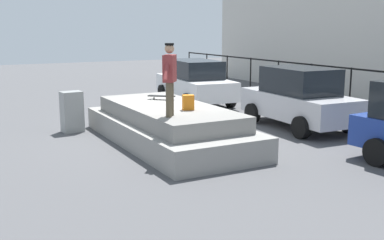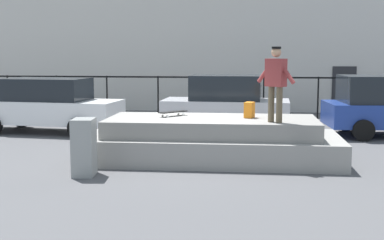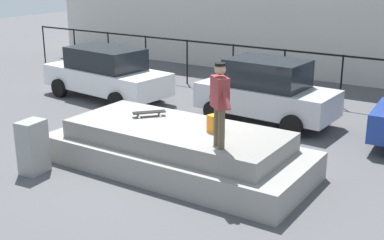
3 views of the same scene
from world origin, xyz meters
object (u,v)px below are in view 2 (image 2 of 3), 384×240
at_px(skateboarder, 276,79).
at_px(backpack, 249,110).
at_px(skateboard, 173,112).
at_px(car_white_sedan_near, 48,105).
at_px(utility_box, 84,147).
at_px(car_silver_sedan_mid, 226,104).

bearing_deg(skateboarder, backpack, 126.18).
bearing_deg(skateboard, car_white_sedan_near, 142.06).
bearing_deg(utility_box, car_silver_sedan_mid, 61.65).
distance_m(skateboarder, car_white_sedan_near, 8.47).
xyz_separation_m(skateboarder, car_silver_sedan_mid, (-1.32, 5.04, -1.08)).
xyz_separation_m(skateboarder, skateboard, (-2.45, 0.91, -0.88)).
distance_m(car_white_sedan_near, car_silver_sedan_mid, 5.78).
height_order(skateboarder, backpack, skateboarder).
bearing_deg(backpack, skateboarder, 53.29).
bearing_deg(utility_box, skateboarder, 12.57).
bearing_deg(skateboard, utility_box, -125.78).
height_order(skateboarder, car_white_sedan_near, skateboarder).
distance_m(skateboard, backpack, 1.88).
relative_size(skateboard, car_silver_sedan_mid, 0.18).
relative_size(skateboarder, skateboard, 2.35).
bearing_deg(utility_box, car_white_sedan_near, 112.52).
height_order(skateboard, car_silver_sedan_mid, car_silver_sedan_mid).
xyz_separation_m(car_white_sedan_near, car_silver_sedan_mid, (5.76, 0.53, 0.04)).
xyz_separation_m(skateboarder, utility_box, (-4.03, -1.29, -1.40)).
bearing_deg(utility_box, backpack, 25.79).
bearing_deg(car_silver_sedan_mid, skateboard, -105.28).
bearing_deg(car_silver_sedan_mid, backpack, -80.04).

